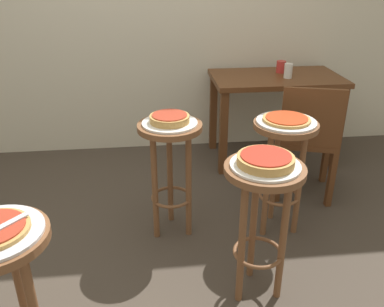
# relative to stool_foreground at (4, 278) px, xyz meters

# --- Properties ---
(ground_plane) EXTENTS (6.00, 6.00, 0.00)m
(ground_plane) POSITION_rel_stool_foreground_xyz_m (0.58, 0.73, -0.54)
(ground_plane) COLOR #42382D
(stool_foreground) EXTENTS (0.38, 0.38, 0.73)m
(stool_foreground) POSITION_rel_stool_foreground_xyz_m (0.00, 0.00, 0.00)
(stool_foreground) COLOR brown
(stool_foreground) RESTS_ON ground_plane
(stool_middle) EXTENTS (0.38, 0.38, 0.73)m
(stool_middle) POSITION_rel_stool_foreground_xyz_m (1.07, 0.40, 0.00)
(stool_middle) COLOR brown
(stool_middle) RESTS_ON ground_plane
(serving_plate_middle) EXTENTS (0.33, 0.33, 0.01)m
(serving_plate_middle) POSITION_rel_stool_foreground_xyz_m (1.07, 0.40, 0.20)
(serving_plate_middle) COLOR white
(serving_plate_middle) RESTS_ON stool_middle
(pizza_middle) EXTENTS (0.26, 0.26, 0.05)m
(pizza_middle) POSITION_rel_stool_foreground_xyz_m (1.07, 0.40, 0.23)
(pizza_middle) COLOR tan
(pizza_middle) RESTS_ON serving_plate_middle
(stool_leftside) EXTENTS (0.38, 0.38, 0.73)m
(stool_leftside) POSITION_rel_stool_foreground_xyz_m (1.34, 0.93, 0.00)
(stool_leftside) COLOR brown
(stool_leftside) RESTS_ON ground_plane
(serving_plate_leftside) EXTENTS (0.35, 0.35, 0.01)m
(serving_plate_leftside) POSITION_rel_stool_foreground_xyz_m (1.34, 0.93, 0.20)
(serving_plate_leftside) COLOR silver
(serving_plate_leftside) RESTS_ON stool_leftside
(pizza_leftside) EXTENTS (0.28, 0.28, 0.02)m
(pizza_leftside) POSITION_rel_stool_foreground_xyz_m (1.34, 0.93, 0.22)
(pizza_leftside) COLOR tan
(pizza_leftside) RESTS_ON serving_plate_leftside
(stool_rear) EXTENTS (0.38, 0.38, 0.73)m
(stool_rear) POSITION_rel_stool_foreground_xyz_m (0.67, 0.98, 0.00)
(stool_rear) COLOR brown
(stool_rear) RESTS_ON ground_plane
(serving_plate_rear) EXTENTS (0.32, 0.32, 0.01)m
(serving_plate_rear) POSITION_rel_stool_foreground_xyz_m (0.67, 0.98, 0.20)
(serving_plate_rear) COLOR white
(serving_plate_rear) RESTS_ON stool_rear
(pizza_rear) EXTENTS (0.23, 0.23, 0.05)m
(pizza_rear) POSITION_rel_stool_foreground_xyz_m (0.67, 0.98, 0.23)
(pizza_rear) COLOR tan
(pizza_rear) RESTS_ON serving_plate_rear
(dining_table) EXTENTS (1.05, 0.60, 0.73)m
(dining_table) POSITION_rel_stool_foreground_xyz_m (1.61, 1.97, 0.07)
(dining_table) COLOR #5B3319
(dining_table) RESTS_ON ground_plane
(cup_near_edge) EXTENTS (0.07, 0.07, 0.12)m
(cup_near_edge) POSITION_rel_stool_foreground_xyz_m (1.67, 1.90, 0.25)
(cup_near_edge) COLOR silver
(cup_near_edge) RESTS_ON dining_table
(cup_far_edge) EXTENTS (0.08, 0.08, 0.10)m
(cup_far_edge) POSITION_rel_stool_foreground_xyz_m (1.67, 2.08, 0.24)
(cup_far_edge) COLOR red
(cup_far_edge) RESTS_ON dining_table
(condiment_shaker) EXTENTS (0.04, 0.04, 0.09)m
(condiment_shaker) POSITION_rel_stool_foreground_xyz_m (1.69, 1.98, 0.24)
(condiment_shaker) COLOR white
(condiment_shaker) RESTS_ON dining_table
(wooden_chair) EXTENTS (0.50, 0.50, 0.85)m
(wooden_chair) POSITION_rel_stool_foreground_xyz_m (1.65, 1.31, -0.07)
(wooden_chair) COLOR #5B3319
(wooden_chair) RESTS_ON ground_plane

